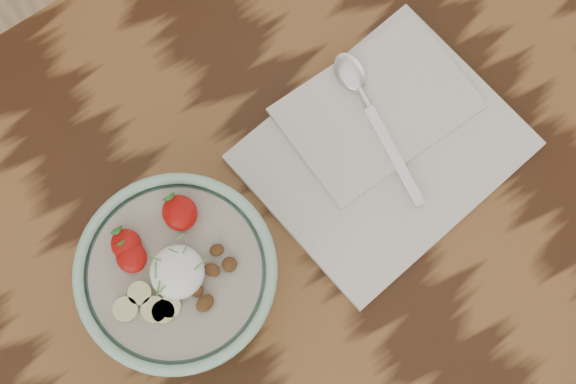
# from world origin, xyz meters

# --- Properties ---
(table) EXTENTS (1.60, 0.90, 0.75)m
(table) POSITION_xyz_m (0.00, 0.00, 0.66)
(table) COLOR #321A0C
(table) RESTS_ON ground
(breakfast_bowl) EXTENTS (0.19, 0.19, 0.13)m
(breakfast_bowl) POSITION_xyz_m (0.02, 0.08, 0.82)
(breakfast_bowl) COLOR #92C4AA
(breakfast_bowl) RESTS_ON table
(napkin) EXTENTS (0.30, 0.25, 0.02)m
(napkin) POSITION_xyz_m (0.29, 0.09, 0.76)
(napkin) COLOR silver
(napkin) RESTS_ON table
(spoon) EXTENTS (0.05, 0.19, 0.01)m
(spoon) POSITION_xyz_m (0.30, 0.15, 0.77)
(spoon) COLOR silver
(spoon) RESTS_ON napkin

